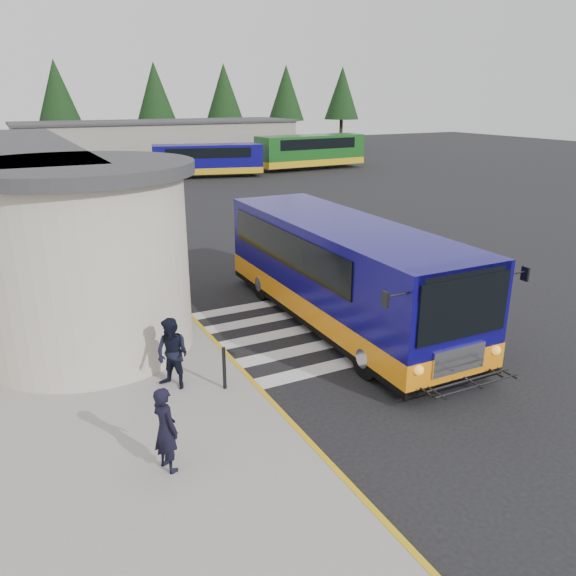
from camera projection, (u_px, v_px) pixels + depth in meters
name	position (u px, v px, depth m)	size (l,w,h in m)	color
ground	(329.00, 313.00, 17.59)	(140.00, 140.00, 0.00)	black
sidewalk	(7.00, 317.00, 17.04)	(10.00, 34.00, 0.15)	gray
curb_strip	(167.00, 292.00, 19.18)	(0.12, 34.00, 0.16)	gold
crosswalk	(328.00, 324.00, 16.70)	(8.00, 5.35, 0.01)	silver
depot_building	(160.00, 143.00, 54.84)	(26.40, 8.40, 4.20)	gray
tree_line	(139.00, 93.00, 60.18)	(58.40, 4.40, 10.00)	black
transit_bus	(341.00, 276.00, 16.40)	(3.93, 10.85, 3.04)	#0D085F
pedestrian_a	(165.00, 429.00, 9.75)	(0.59, 0.38, 1.61)	black
pedestrian_b	(172.00, 354.00, 12.54)	(0.81, 0.63, 1.66)	black
bollard	(224.00, 368.00, 12.58)	(0.08, 0.08, 1.02)	black
far_bus_a	(208.00, 159.00, 46.55)	(9.26, 4.57, 2.30)	#0C0863
far_bus_b	(310.00, 150.00, 51.61)	(10.37, 3.41, 2.64)	#155118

